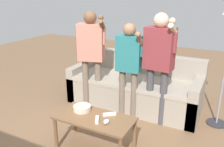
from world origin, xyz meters
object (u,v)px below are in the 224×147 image
Objects in this scene: game_remote_nunchuk at (106,121)px; game_remote_wand_far at (97,120)px; player_center at (129,61)px; coffee_table at (94,122)px; couch at (135,88)px; player_right at (159,57)px; game_remote_wand_near at (109,114)px; snack_bowl at (82,108)px; player_left at (91,50)px.

game_remote_wand_far is (-0.12, -0.00, -0.01)m from game_remote_nunchuk.
coffee_table is at bearing -92.16° from player_center.
player_center reaches higher than couch.
player_right is (0.45, 0.95, 0.61)m from coffee_table.
couch reaches higher than game_remote_wand_near.
couch is at bearing 98.94° from game_remote_nunchuk.
snack_bowl is 0.43m from game_remote_nunchuk.
game_remote_nunchuk is at bearing -16.40° from coffee_table.
game_remote_nunchuk is 1.36m from player_left.
snack_bowl is (-0.22, 0.08, 0.09)m from coffee_table.
player_right is at bearing 1.07° from player_left.
player_left is at bearing -142.06° from couch.
player_center is 9.54× the size of game_remote_wand_far.
player_left is (-0.57, -0.44, 0.68)m from couch.
coffee_table is 1.04m from player_center.
game_remote_wand_far is at bearing -110.83° from player_right.
coffee_table is 0.22m from game_remote_nunchuk.
snack_bowl is 1.49× the size of game_remote_wand_near.
coffee_table is 6.21× the size of game_remote_wand_far.
game_remote_nunchuk reaches higher than game_remote_wand_near.
game_remote_nunchuk is (0.22, -1.42, 0.17)m from couch.
player_center reaches higher than coffee_table.
player_left is 0.64m from player_center.
coffee_table is 6.33× the size of game_remote_wand_near.
coffee_table is at bearing -19.52° from snack_bowl.
couch is at bearing 94.23° from game_remote_wand_far.
game_remote_nunchuk is 0.60× the size of game_remote_wand_near.
player_right reaches higher than game_remote_wand_far.
coffee_table is 0.59× the size of player_right.
couch is 1.50× the size of player_center.
player_left is 10.67× the size of game_remote_wand_near.
coffee_table is 0.65× the size of player_center.
coffee_table is 0.20m from game_remote_wand_near.
snack_bowl is (-0.19, -1.29, 0.17)m from couch.
player_center is 9.72× the size of game_remote_wand_near.
player_left is at bearing 128.77° from game_remote_nunchuk.
snack_bowl reaches higher than coffee_table.
player_right is at bearing 64.49° from coffee_table.
snack_bowl is at bearing -98.24° from couch.
snack_bowl is 1.06m from player_left.
couch reaches higher than snack_bowl.
couch is 0.95m from player_right.
player_center is (-0.15, 0.96, 0.43)m from game_remote_nunchuk.
player_right is (0.67, 0.87, 0.52)m from snack_bowl.
coffee_table is 10.47× the size of game_remote_nunchuk.
game_remote_wand_far is (-0.38, -1.00, -0.53)m from player_right.
game_remote_wand_near is at bearing 41.14° from coffee_table.
player_center reaches higher than game_remote_nunchuk.
player_left is at bearing 178.14° from player_center.
player_right is at bearing 5.53° from player_center.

